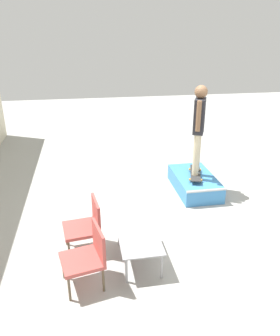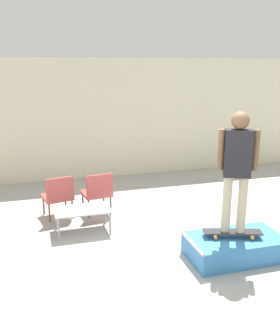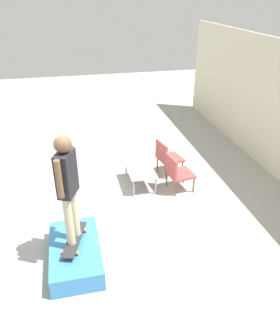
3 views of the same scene
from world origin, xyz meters
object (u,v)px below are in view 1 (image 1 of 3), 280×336
skateboard_on_ramp (195,173)px  patio_chair_left (88,254)px  person_skater (199,123)px  coffee_table (139,239)px  patio_chair_right (87,224)px  skate_ramp_box (194,183)px

skateboard_on_ramp → patio_chair_left: patio_chair_left is taller
person_skater → coffee_table: 2.79m
skateboard_on_ramp → patio_chair_right: patio_chair_right is taller
skateboard_on_ramp → patio_chair_left: bearing=153.8°
skate_ramp_box → person_skater: (-0.05, 0.01, 1.32)m
skateboard_on_ramp → coffee_table: (-2.03, 1.55, -0.05)m
skate_ramp_box → patio_chair_right: (-1.69, 2.29, 0.30)m
person_skater → coffee_table: person_skater is taller
person_skater → coffee_table: size_ratio=1.83×
patio_chair_right → patio_chair_left: bearing=-7.8°
skate_ramp_box → patio_chair_left: (-2.44, 2.29, 0.30)m
patio_chair_right → coffee_table: bearing=54.2°
skateboard_on_ramp → coffee_table: size_ratio=0.91×
skateboard_on_ramp → person_skater: (0.00, 0.00, 1.07)m
coffee_table → patio_chair_left: size_ratio=1.16×
person_skater → patio_chair_right: bearing=149.8°
skate_ramp_box → patio_chair_left: 3.36m
patio_chair_left → patio_chair_right: bearing=168.0°
patio_chair_left → patio_chair_right: same height
person_skater → skateboard_on_ramp: bearing=-66.0°
person_skater → patio_chair_right: (-1.64, 2.28, -1.02)m
skate_ramp_box → person_skater: 1.32m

